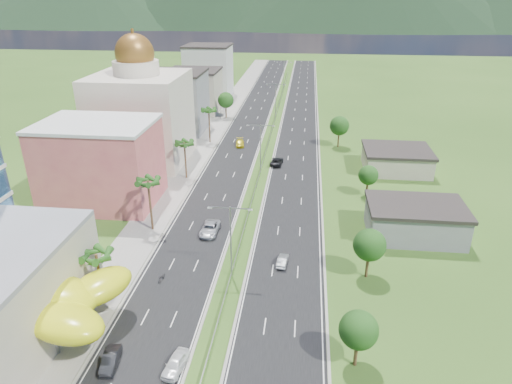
% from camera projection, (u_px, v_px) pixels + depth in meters
% --- Properties ---
extents(ground, '(500.00, 500.00, 0.00)m').
position_uv_depth(ground, '(219.00, 323.00, 55.87)').
color(ground, '#2D5119').
rests_on(ground, ground).
extents(road_left, '(11.00, 260.00, 0.04)m').
position_uv_depth(road_left, '(249.00, 123.00, 138.17)').
color(road_left, black).
rests_on(road_left, ground).
extents(road_right, '(11.00, 260.00, 0.04)m').
position_uv_depth(road_right, '(299.00, 124.00, 136.65)').
color(road_right, black).
rests_on(road_right, ground).
extents(sidewalk_left, '(7.00, 260.00, 0.12)m').
position_uv_depth(sidewalk_left, '(219.00, 122.00, 139.12)').
color(sidewalk_left, gray).
rests_on(sidewalk_left, ground).
extents(median_guardrail, '(0.10, 216.06, 0.76)m').
position_uv_depth(median_guardrail, '(269.00, 140.00, 120.84)').
color(median_guardrail, gray).
rests_on(median_guardrail, ground).
extents(streetlight_median_b, '(6.04, 0.25, 11.00)m').
position_uv_depth(streetlight_median_b, '(231.00, 235.00, 62.16)').
color(streetlight_median_b, gray).
rests_on(streetlight_median_b, ground).
extents(streetlight_median_c, '(6.04, 0.25, 11.00)m').
position_uv_depth(streetlight_median_c, '(261.00, 143.00, 98.40)').
color(streetlight_median_c, gray).
rests_on(streetlight_median_c, ground).
extents(streetlight_median_d, '(6.04, 0.25, 11.00)m').
position_uv_depth(streetlight_median_d, '(276.00, 98.00, 139.18)').
color(streetlight_median_d, gray).
rests_on(streetlight_median_d, ground).
extents(streetlight_median_e, '(6.04, 0.25, 11.00)m').
position_uv_depth(streetlight_median_e, '(284.00, 73.00, 179.95)').
color(streetlight_median_e, gray).
rests_on(streetlight_median_e, ground).
extents(lime_canopy, '(18.00, 15.00, 7.40)m').
position_uv_depth(lime_canopy, '(39.00, 299.00, 52.22)').
color(lime_canopy, '#CCD114').
rests_on(lime_canopy, ground).
extents(pink_shophouse, '(20.00, 15.00, 15.00)m').
position_uv_depth(pink_shophouse, '(101.00, 164.00, 84.63)').
color(pink_shophouse, '#C8525A').
rests_on(pink_shophouse, ground).
extents(domed_building, '(20.00, 20.00, 28.70)m').
position_uv_depth(domed_building, '(141.00, 113.00, 103.89)').
color(domed_building, beige).
rests_on(domed_building, ground).
extents(midrise_grey, '(16.00, 15.00, 16.00)m').
position_uv_depth(midrise_grey, '(176.00, 103.00, 127.81)').
color(midrise_grey, gray).
rests_on(midrise_grey, ground).
extents(midrise_beige, '(16.00, 15.00, 13.00)m').
position_uv_depth(midrise_beige, '(195.00, 92.00, 148.36)').
color(midrise_beige, '#ACA48E').
rests_on(midrise_beige, ground).
extents(midrise_white, '(16.00, 15.00, 18.00)m').
position_uv_depth(midrise_white, '(209.00, 72.00, 168.18)').
color(midrise_white, silver).
rests_on(midrise_white, ground).
extents(shed_near, '(15.00, 10.00, 5.00)m').
position_uv_depth(shed_near, '(415.00, 222.00, 74.65)').
color(shed_near, gray).
rests_on(shed_near, ground).
extents(shed_far, '(14.00, 12.00, 4.40)m').
position_uv_depth(shed_far, '(396.00, 161.00, 101.75)').
color(shed_far, '#ACA48E').
rests_on(shed_far, ground).
extents(palm_tree_b, '(3.60, 3.60, 8.10)m').
position_uv_depth(palm_tree_b, '(96.00, 257.00, 56.35)').
color(palm_tree_b, '#47301C').
rests_on(palm_tree_b, ground).
extents(palm_tree_c, '(3.60, 3.60, 9.60)m').
position_uv_depth(palm_tree_c, '(148.00, 184.00, 73.89)').
color(palm_tree_c, '#47301C').
rests_on(palm_tree_c, ground).
extents(palm_tree_d, '(3.60, 3.60, 8.60)m').
position_uv_depth(palm_tree_d, '(184.00, 145.00, 95.12)').
color(palm_tree_d, '#47301C').
rests_on(palm_tree_d, ground).
extents(palm_tree_e, '(3.60, 3.60, 9.40)m').
position_uv_depth(palm_tree_e, '(209.00, 111.00, 117.46)').
color(palm_tree_e, '#47301C').
rests_on(palm_tree_e, ground).
extents(leafy_tree_lfar, '(4.90, 4.90, 8.05)m').
position_uv_depth(leafy_tree_lfar, '(226.00, 100.00, 141.23)').
color(leafy_tree_lfar, '#47301C').
rests_on(leafy_tree_lfar, ground).
extents(leafy_tree_ra, '(4.20, 4.20, 6.90)m').
position_uv_depth(leafy_tree_ra, '(359.00, 330.00, 47.75)').
color(leafy_tree_ra, '#47301C').
rests_on(leafy_tree_ra, ground).
extents(leafy_tree_rb, '(4.55, 4.55, 7.47)m').
position_uv_depth(leafy_tree_rb, '(370.00, 245.00, 62.69)').
color(leafy_tree_rb, '#47301C').
rests_on(leafy_tree_rb, ground).
extents(leafy_tree_rc, '(3.85, 3.85, 6.33)m').
position_uv_depth(leafy_tree_rc, '(368.00, 175.00, 88.08)').
color(leafy_tree_rc, '#47301C').
rests_on(leafy_tree_rc, ground).
extents(leafy_tree_rd, '(4.90, 4.90, 8.05)m').
position_uv_depth(leafy_tree_rd, '(339.00, 126.00, 115.18)').
color(leafy_tree_rd, '#47301C').
rests_on(leafy_tree_rd, ground).
extents(mountain_ridge, '(860.00, 140.00, 90.00)m').
position_uv_depth(mountain_ridge, '(361.00, 28.00, 457.53)').
color(mountain_ridge, black).
rests_on(mountain_ridge, ground).
extents(car_white_near_left, '(2.46, 4.64, 1.50)m').
position_uv_depth(car_white_near_left, '(175.00, 364.00, 48.78)').
color(car_white_near_left, white).
rests_on(car_white_near_left, road_left).
extents(car_dark_left, '(2.07, 4.51, 1.43)m').
position_uv_depth(car_dark_left, '(110.00, 360.00, 49.31)').
color(car_dark_left, black).
rests_on(car_dark_left, road_left).
extents(car_silver_mid_left, '(2.87, 5.93, 1.63)m').
position_uv_depth(car_silver_mid_left, '(210.00, 229.00, 75.89)').
color(car_silver_mid_left, '#B0B2B8').
rests_on(car_silver_mid_left, road_left).
extents(car_yellow_far_left, '(2.81, 5.39, 1.49)m').
position_uv_depth(car_yellow_far_left, '(240.00, 143.00, 117.79)').
color(car_yellow_far_left, gold).
rests_on(car_yellow_far_left, road_left).
extents(car_silver_right, '(1.74, 4.00, 1.28)m').
position_uv_depth(car_silver_right, '(283.00, 260.00, 67.37)').
color(car_silver_right, '#94979B').
rests_on(car_silver_right, road_right).
extents(car_dark_far_right, '(3.04, 5.63, 1.50)m').
position_uv_depth(car_dark_far_right, '(277.00, 161.00, 105.31)').
color(car_dark_far_right, black).
rests_on(car_dark_far_right, road_right).
extents(motorcycle, '(0.86, 2.03, 1.26)m').
position_uv_depth(motorcycle, '(161.00, 277.00, 63.56)').
color(motorcycle, black).
rests_on(motorcycle, road_left).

